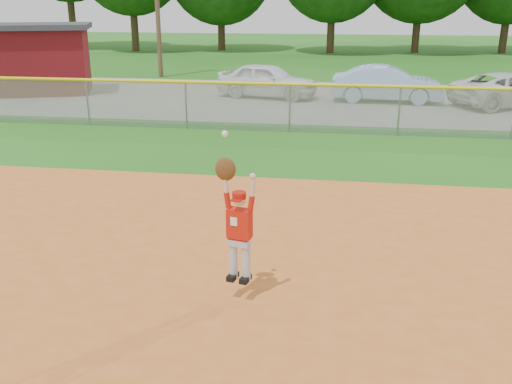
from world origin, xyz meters
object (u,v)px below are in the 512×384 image
ballplayer (237,222)px  car_white_a (267,80)px  car_blue (387,84)px  utility_shed (45,58)px  car_white_b (510,90)px

ballplayer → car_white_a: bearing=96.1°
car_blue → utility_shed: 14.61m
car_white_a → car_white_b: size_ratio=0.90×
ballplayer → car_white_b: bearing=64.6°
car_white_b → ballplayer: size_ratio=2.19×
utility_shed → ballplayer: size_ratio=2.27×
utility_shed → ballplayer: 20.20m
car_white_a → ballplayer: ballplayer is taller
car_white_b → ballplayer: (-7.69, -16.19, 0.52)m
ballplayer → utility_shed: bearing=124.7°
car_blue → utility_shed: bearing=92.0°
utility_shed → ballplayer: utility_shed is taller
car_white_a → utility_shed: 9.75m
car_white_a → ballplayer: 16.94m
car_white_a → car_white_b: car_white_a is taller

